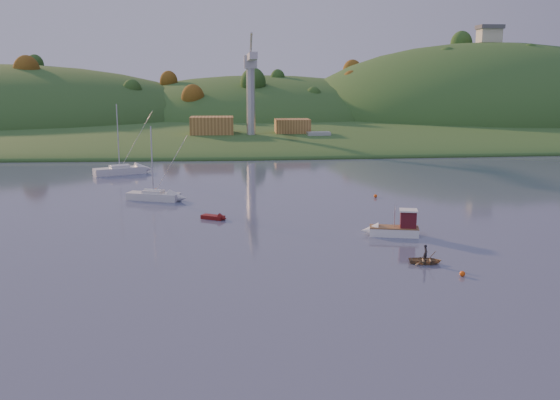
{
  "coord_description": "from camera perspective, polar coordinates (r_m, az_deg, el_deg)",
  "views": [
    {
      "loc": [
        -4.31,
        -39.31,
        17.11
      ],
      "look_at": [
        2.14,
        35.57,
        2.31
      ],
      "focal_mm": 40.0,
      "sensor_mm": 36.0,
      "label": 1
    }
  ],
  "objects": [
    {
      "name": "hill_center",
      "position": [
        250.31,
        -1.64,
        7.22
      ],
      "size": [
        140.0,
        120.0,
        36.0
      ],
      "primitive_type": "ellipsoid",
      "color": "#285220",
      "rests_on": "ground"
    },
    {
      "name": "buoy_2",
      "position": [
        96.82,
        -11.31,
        0.9
      ],
      "size": [
        0.5,
        0.5,
        0.5
      ],
      "primitive_type": "sphere",
      "color": "#E9500C",
      "rests_on": "ground"
    },
    {
      "name": "shed_east",
      "position": [
        164.72,
        1.13,
        6.72
      ],
      "size": [
        9.0,
        7.0,
        4.0
      ],
      "primitive_type": "cube",
      "color": "brown",
      "rests_on": "wharf"
    },
    {
      "name": "buoy_1",
      "position": [
        91.32,
        8.73,
        0.37
      ],
      "size": [
        0.5,
        0.5,
        0.5
      ],
      "primitive_type": "sphere",
      "color": "#E9500C",
      "rests_on": "ground"
    },
    {
      "name": "fishing_boat",
      "position": [
        69.56,
        10.06,
        -2.53
      ],
      "size": [
        6.49,
        3.28,
        3.97
      ],
      "rotation": [
        0.0,
        0.0,
        2.91
      ],
      "color": "white",
      "rests_on": "ground"
    },
    {
      "name": "buoy_0",
      "position": [
        57.12,
        16.33,
        -6.49
      ],
      "size": [
        0.5,
        0.5,
        0.5
      ],
      "primitive_type": "sphere",
      "color": "#E9500C",
      "rests_on": "ground"
    },
    {
      "name": "shed_west",
      "position": [
        162.82,
        -6.25,
        6.74
      ],
      "size": [
        11.0,
        8.0,
        4.8
      ],
      "primitive_type": "cube",
      "color": "brown",
      "rests_on": "wharf"
    },
    {
      "name": "sailboat_near",
      "position": [
        115.66,
        -14.45,
        2.68
      ],
      "size": [
        9.33,
        6.18,
        12.51
      ],
      "rotation": [
        0.0,
        0.0,
        0.42
      ],
      "color": "white",
      "rests_on": "ground"
    },
    {
      "name": "ground",
      "position": [
        43.09,
        1.26,
        -12.26
      ],
      "size": [
        500.0,
        500.0,
        0.0
      ],
      "primitive_type": "plane",
      "color": "#39415E",
      "rests_on": "ground"
    },
    {
      "name": "hillside_trees",
      "position": [
        225.0,
        -3.83,
        6.76
      ],
      "size": [
        280.0,
        50.0,
        32.0
      ],
      "primitive_type": null,
      "color": "#254D1B",
      "rests_on": "ground"
    },
    {
      "name": "hill_right",
      "position": [
        255.06,
        18.14,
        6.75
      ],
      "size": [
        150.0,
        130.0,
        60.0
      ],
      "primitive_type": "ellipsoid",
      "color": "#285220",
      "rests_on": "ground"
    },
    {
      "name": "hilltop_house",
      "position": [
        255.01,
        18.6,
        14.25
      ],
      "size": [
        9.0,
        7.0,
        6.45
      ],
      "color": "beige",
      "rests_on": "hill_right"
    },
    {
      "name": "dock_crane",
      "position": [
        157.83,
        -2.68,
        11.16
      ],
      "size": [
        3.2,
        28.0,
        20.3
      ],
      "color": "#B7B7BC",
      "rests_on": "wharf"
    },
    {
      "name": "wharf",
      "position": [
        162.36,
        -1.62,
        5.52
      ],
      "size": [
        42.0,
        16.0,
        2.4
      ],
      "primitive_type": "cube",
      "color": "slate",
      "rests_on": "ground"
    },
    {
      "name": "red_tender",
      "position": [
        76.73,
        -5.74,
        -1.62
      ],
      "size": [
        3.49,
        2.68,
        1.15
      ],
      "rotation": [
        0.0,
        0.0,
        -0.52
      ],
      "color": "#630F0E",
      "rests_on": "ground"
    },
    {
      "name": "paddler",
      "position": [
        59.94,
        13.16,
        -4.96
      ],
      "size": [
        0.47,
        0.63,
        1.58
      ],
      "primitive_type": "imported",
      "rotation": [
        0.0,
        0.0,
        1.4
      ],
      "color": "black",
      "rests_on": "ground"
    },
    {
      "name": "far_shore",
      "position": [
        269.89,
        -4.03,
        7.48
      ],
      "size": [
        620.0,
        220.0,
        1.5
      ],
      "primitive_type": "cube",
      "color": "#285220",
      "rests_on": "ground"
    },
    {
      "name": "canoe",
      "position": [
        60.07,
        13.14,
        -5.4
      ],
      "size": [
        3.36,
        2.65,
        0.63
      ],
      "primitive_type": "imported",
      "rotation": [
        0.0,
        0.0,
        1.4
      ],
      "color": "#957852",
      "rests_on": "ground"
    },
    {
      "name": "work_vessel",
      "position": [
        159.83,
        3.54,
        5.43
      ],
      "size": [
        13.93,
        5.54,
        3.53
      ],
      "rotation": [
        0.0,
        0.0,
        0.05
      ],
      "color": "slate",
      "rests_on": "ground"
    },
    {
      "name": "sailboat_far",
      "position": [
        90.17,
        -11.5,
        0.43
      ],
      "size": [
        7.87,
        4.61,
        10.46
      ],
      "rotation": [
        0.0,
        0.0,
        -0.33
      ],
      "color": "silver",
      "rests_on": "ground"
    },
    {
      "name": "shore_slope",
      "position": [
        205.07,
        -3.72,
        6.33
      ],
      "size": [
        640.0,
        150.0,
        7.0
      ],
      "primitive_type": "ellipsoid",
      "color": "#285220",
      "rests_on": "ground"
    }
  ]
}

